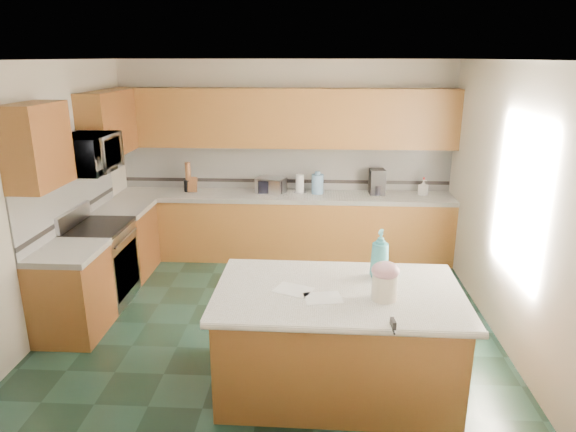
{
  "coord_description": "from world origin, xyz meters",
  "views": [
    {
      "loc": [
        0.45,
        -4.8,
        2.73
      ],
      "look_at": [
        0.15,
        0.35,
        1.12
      ],
      "focal_mm": 32.0,
      "sensor_mm": 36.0,
      "label": 1
    }
  ],
  "objects_px": {
    "soap_bottle_island": "(380,254)",
    "toaster_oven": "(271,185)",
    "coffee_maker": "(377,182)",
    "knife_block": "(193,185)",
    "treat_jar": "(385,287)",
    "island_base": "(337,343)",
    "island_top": "(339,293)"
  },
  "relations": [
    {
      "from": "soap_bottle_island",
      "to": "toaster_oven",
      "type": "relative_size",
      "value": 1.15
    },
    {
      "from": "soap_bottle_island",
      "to": "coffee_maker",
      "type": "xyz_separation_m",
      "value": [
        0.28,
        2.81,
        -0.04
      ]
    },
    {
      "from": "knife_block",
      "to": "toaster_oven",
      "type": "height_order",
      "value": "knife_block"
    },
    {
      "from": "treat_jar",
      "to": "toaster_oven",
      "type": "xyz_separation_m",
      "value": [
        -1.17,
        3.19,
        0.0
      ]
    },
    {
      "from": "island_base",
      "to": "soap_bottle_island",
      "type": "xyz_separation_m",
      "value": [
        0.35,
        0.26,
        0.7
      ]
    },
    {
      "from": "island_top",
      "to": "soap_bottle_island",
      "type": "distance_m",
      "value": 0.5
    },
    {
      "from": "soap_bottle_island",
      "to": "coffee_maker",
      "type": "distance_m",
      "value": 2.83
    },
    {
      "from": "island_base",
      "to": "toaster_oven",
      "type": "distance_m",
      "value": 3.21
    },
    {
      "from": "island_base",
      "to": "soap_bottle_island",
      "type": "distance_m",
      "value": 0.83
    },
    {
      "from": "island_base",
      "to": "treat_jar",
      "type": "distance_m",
      "value": 0.7
    },
    {
      "from": "island_base",
      "to": "knife_block",
      "type": "xyz_separation_m",
      "value": [
        -1.92,
        3.04,
        0.59
      ]
    },
    {
      "from": "toaster_oven",
      "to": "coffee_maker",
      "type": "relative_size",
      "value": 1.08
    },
    {
      "from": "soap_bottle_island",
      "to": "island_top",
      "type": "bearing_deg",
      "value": -124.92
    },
    {
      "from": "treat_jar",
      "to": "knife_block",
      "type": "relative_size",
      "value": 0.99
    },
    {
      "from": "island_top",
      "to": "soap_bottle_island",
      "type": "xyz_separation_m",
      "value": [
        0.35,
        0.26,
        0.24
      ]
    },
    {
      "from": "island_top",
      "to": "treat_jar",
      "type": "bearing_deg",
      "value": -22.42
    },
    {
      "from": "island_top",
      "to": "soap_bottle_island",
      "type": "bearing_deg",
      "value": 37.3
    },
    {
      "from": "treat_jar",
      "to": "soap_bottle_island",
      "type": "xyz_separation_m",
      "value": [
        0.01,
        0.41,
        0.11
      ]
    },
    {
      "from": "island_top",
      "to": "coffee_maker",
      "type": "xyz_separation_m",
      "value": [
        0.63,
        3.07,
        0.2
      ]
    },
    {
      "from": "treat_jar",
      "to": "soap_bottle_island",
      "type": "bearing_deg",
      "value": 89.1
    },
    {
      "from": "island_top",
      "to": "knife_block",
      "type": "bearing_deg",
      "value": 122.91
    },
    {
      "from": "treat_jar",
      "to": "soap_bottle_island",
      "type": "distance_m",
      "value": 0.42
    },
    {
      "from": "island_base",
      "to": "coffee_maker",
      "type": "xyz_separation_m",
      "value": [
        0.63,
        3.07,
        0.66
      ]
    },
    {
      "from": "knife_block",
      "to": "island_base",
      "type": "bearing_deg",
      "value": -57.83
    },
    {
      "from": "island_base",
      "to": "island_top",
      "type": "relative_size",
      "value": 0.95
    },
    {
      "from": "coffee_maker",
      "to": "soap_bottle_island",
      "type": "bearing_deg",
      "value": -99.15
    },
    {
      "from": "island_base",
      "to": "knife_block",
      "type": "relative_size",
      "value": 9.13
    },
    {
      "from": "treat_jar",
      "to": "soap_bottle_island",
      "type": "relative_size",
      "value": 0.48
    },
    {
      "from": "island_top",
      "to": "knife_block",
      "type": "relative_size",
      "value": 9.61
    },
    {
      "from": "toaster_oven",
      "to": "island_top",
      "type": "bearing_deg",
      "value": -56.54
    },
    {
      "from": "island_base",
      "to": "island_top",
      "type": "xyz_separation_m",
      "value": [
        0.0,
        0.0,
        0.46
      ]
    },
    {
      "from": "soap_bottle_island",
      "to": "knife_block",
      "type": "distance_m",
      "value": 3.59
    }
  ]
}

